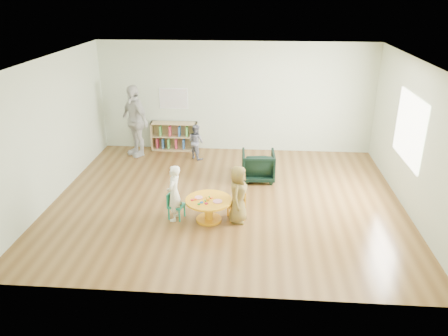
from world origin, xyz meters
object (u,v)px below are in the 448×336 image
(bookshelf, at_px, (174,136))
(child_left, at_px, (174,193))
(armchair, at_px, (258,166))
(adult_caretaker, at_px, (135,121))
(kid_chair_right, at_px, (238,203))
(toddler, at_px, (196,142))
(child_right, at_px, (238,194))
(activity_table, at_px, (209,206))
(kid_chair_left, at_px, (175,204))

(bookshelf, relative_size, child_left, 1.12)
(armchair, relative_size, adult_caretaker, 0.40)
(kid_chair_right, xyz_separation_m, child_left, (-1.17, -0.13, 0.23))
(bookshelf, bearing_deg, kid_chair_right, -62.52)
(toddler, bearing_deg, child_right, 152.46)
(bookshelf, relative_size, adult_caretaker, 0.66)
(toddler, xyz_separation_m, adult_caretaker, (-1.56, 0.15, 0.46))
(kid_chair_right, relative_size, child_right, 0.53)
(activity_table, relative_size, child_left, 0.80)
(bookshelf, bearing_deg, child_right, -63.20)
(activity_table, bearing_deg, toddler, 101.97)
(child_left, bearing_deg, kid_chair_left, -157.71)
(kid_chair_left, height_order, child_left, child_left)
(child_right, bearing_deg, armchair, -0.79)
(kid_chair_right, relative_size, toddler, 0.65)
(bookshelf, distance_m, child_left, 3.81)
(child_right, bearing_deg, child_left, 101.17)
(activity_table, relative_size, kid_chair_left, 1.67)
(activity_table, relative_size, bookshelf, 0.71)
(activity_table, relative_size, kid_chair_right, 1.48)
(activity_table, height_order, bookshelf, bookshelf)
(activity_table, xyz_separation_m, adult_caretaker, (-2.22, 3.27, 0.61))
(activity_table, bearing_deg, child_left, -179.25)
(kid_chair_left, relative_size, kid_chair_right, 0.89)
(bookshelf, xyz_separation_m, adult_caretaker, (-0.89, -0.46, 0.54))
(adult_caretaker, bearing_deg, armchair, 19.83)
(activity_table, bearing_deg, kid_chair_left, 175.74)
(kid_chair_right, bearing_deg, child_left, 80.53)
(kid_chair_right, height_order, adult_caretaker, adult_caretaker)
(child_left, height_order, child_right, child_right)
(kid_chair_right, relative_size, armchair, 0.79)
(kid_chair_right, bearing_deg, bookshelf, 11.47)
(activity_table, distance_m, armchair, 2.13)
(child_left, bearing_deg, adult_caretaker, -144.73)
(bookshelf, xyz_separation_m, child_right, (1.88, -3.71, 0.18))
(armchair, xyz_separation_m, child_left, (-1.53, -1.94, 0.20))
(kid_chair_right, distance_m, armchair, 1.84)
(activity_table, distance_m, kid_chair_left, 0.65)
(activity_table, relative_size, armchair, 1.17)
(kid_chair_left, bearing_deg, activity_table, 101.43)
(activity_table, height_order, armchair, armchair)
(kid_chair_left, xyz_separation_m, bookshelf, (-0.69, 3.68, 0.09))
(kid_chair_left, bearing_deg, child_left, 28.57)
(kid_chair_left, xyz_separation_m, child_right, (1.18, -0.03, 0.27))
(adult_caretaker, bearing_deg, kid_chair_right, -5.63)
(armchair, height_order, child_left, child_left)
(activity_table, distance_m, adult_caretaker, 4.00)
(activity_table, height_order, toddler, toddler)
(armchair, bearing_deg, child_left, 48.80)
(kid_chair_left, distance_m, child_left, 0.27)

